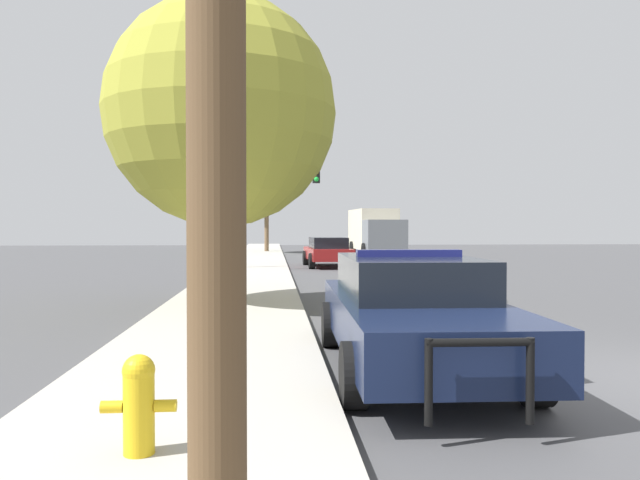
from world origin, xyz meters
TOP-DOWN VIEW (x-y plane):
  - ground_plane at (0.00, 0.00)m, footprint 110.00×110.00m
  - sidewalk_left at (-5.10, 0.00)m, footprint 3.00×110.00m
  - police_car at (-2.49, 0.65)m, footprint 2.16×5.37m
  - fire_hydrant at (-5.22, -2.42)m, footprint 0.54×0.24m
  - traffic_light at (-4.44, 18.73)m, footprint 3.83×0.35m
  - car_background_midblock at (-1.77, 20.90)m, footprint 2.11×4.61m
  - box_truck at (2.05, 30.90)m, footprint 2.75×6.79m
  - tree_sidewalk_far at (-4.67, 36.09)m, footprint 4.95×4.95m
  - tree_sidewalk_near at (-5.36, 6.75)m, footprint 5.04×5.04m

SIDE VIEW (x-z plane):
  - ground_plane at x=0.00m, z-range 0.00..0.00m
  - sidewalk_left at x=-5.10m, z-range 0.00..0.13m
  - fire_hydrant at x=-5.22m, z-range 0.15..0.89m
  - car_background_midblock at x=-1.77m, z-range 0.05..1.38m
  - police_car at x=-2.49m, z-range 0.00..1.51m
  - box_truck at x=2.05m, z-range 0.12..3.01m
  - traffic_light at x=-4.44m, z-range 1.11..5.64m
  - tree_sidewalk_near at x=-5.36m, z-range 0.96..7.67m
  - tree_sidewalk_far at x=-4.67m, z-range 1.49..9.19m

